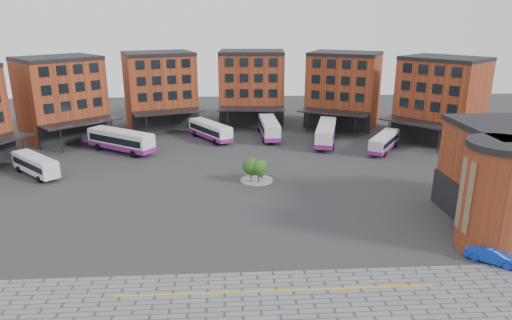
{
  "coord_description": "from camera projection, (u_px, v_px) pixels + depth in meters",
  "views": [
    {
      "loc": [
        -1.55,
        -45.89,
        21.35
      ],
      "look_at": [
        1.72,
        8.66,
        4.0
      ],
      "focal_mm": 32.0,
      "sensor_mm": 36.0,
      "label": 1
    }
  ],
  "objects": [
    {
      "name": "bus_a",
      "position": [
        35.0,
        164.0,
        63.38
      ],
      "size": [
        8.6,
        8.52,
        2.79
      ],
      "rotation": [
        0.0,
        0.0,
        0.79
      ],
      "color": "silver",
      "rests_on": "ground"
    },
    {
      "name": "bus_d",
      "position": [
        269.0,
        127.0,
        83.23
      ],
      "size": [
        3.34,
        12.32,
        3.45
      ],
      "rotation": [
        0.0,
        0.0,
        0.03
      ],
      "color": "silver",
      "rests_on": "ground"
    },
    {
      "name": "bus_b",
      "position": [
        121.0,
        140.0,
        74.29
      ],
      "size": [
        11.99,
        9.46,
        3.54
      ],
      "rotation": [
        0.0,
        0.0,
        0.97
      ],
      "color": "silver",
      "rests_on": "ground"
    },
    {
      "name": "main_building",
      "position": [
        211.0,
        96.0,
        84.14
      ],
      "size": [
        94.14,
        42.48,
        14.6
      ],
      "color": "brown",
      "rests_on": "ground"
    },
    {
      "name": "tree_island",
      "position": [
        256.0,
        168.0,
        60.62
      ],
      "size": [
        4.4,
        4.4,
        3.41
      ],
      "color": "gray",
      "rests_on": "ground"
    },
    {
      "name": "yellow_line",
      "position": [
        276.0,
        291.0,
        36.99
      ],
      "size": [
        26.0,
        0.15,
        0.02
      ],
      "primitive_type": "cube",
      "color": "gold",
      "rests_on": "paving_zone"
    },
    {
      "name": "bus_e",
      "position": [
        326.0,
        133.0,
        79.01
      ],
      "size": [
        6.13,
        12.93,
        3.55
      ],
      "rotation": [
        0.0,
        0.0,
        -0.27
      ],
      "color": "white",
      "rests_on": "ground"
    },
    {
      "name": "ground",
      "position": [
        245.0,
        219.0,
        50.2
      ],
      "size": [
        160.0,
        160.0,
        0.0
      ],
      "primitive_type": "plane",
      "color": "#28282B",
      "rests_on": "ground"
    },
    {
      "name": "bus_f",
      "position": [
        384.0,
        142.0,
        74.86
      ],
      "size": [
        7.58,
        9.67,
        2.84
      ],
      "rotation": [
        0.0,
        0.0,
        -0.59
      ],
      "color": "silver",
      "rests_on": "ground"
    },
    {
      "name": "blue_car",
      "position": [
        493.0,
        255.0,
        41.1
      ],
      "size": [
        4.53,
        4.05,
        1.49
      ],
      "primitive_type": "imported",
      "rotation": [
        0.0,
        0.0,
        0.9
      ],
      "color": "#0D33B0",
      "rests_on": "ground"
    },
    {
      "name": "bus_c",
      "position": [
        210.0,
        130.0,
        81.73
      ],
      "size": [
        8.2,
        10.68,
        3.12
      ],
      "rotation": [
        0.0,
        0.0,
        0.58
      ],
      "color": "white",
      "rests_on": "ground"
    }
  ]
}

